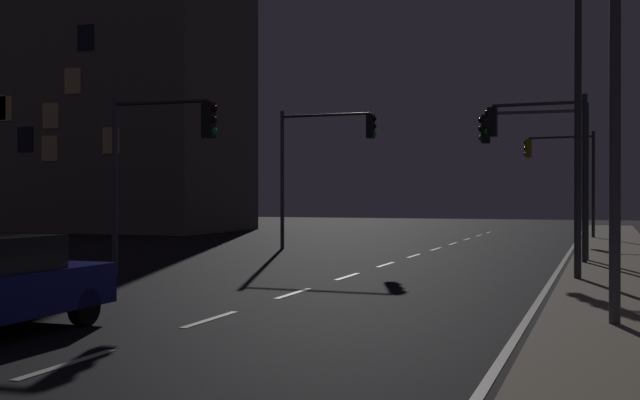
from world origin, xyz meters
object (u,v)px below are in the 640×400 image
object	(u,v)px
traffic_light_far_left	(538,150)
street_lamp_median	(583,101)
traffic_light_mid_left	(159,149)
traffic_light_near_right	(563,164)
traffic_light_overhead_east	(321,151)
traffic_light_far_right	(540,146)
street_lamp_far_end	(609,42)
building_distant	(114,75)

from	to	relation	value
traffic_light_far_left	street_lamp_median	xyz separation A→B (m)	(1.57, -6.35, 0.85)
traffic_light_mid_left	traffic_light_near_right	distance (m)	25.21
traffic_light_overhead_east	traffic_light_far_right	distance (m)	10.13
traffic_light_overhead_east	street_lamp_far_end	size ratio (longest dim) A/B	0.74
traffic_light_overhead_east	street_lamp_far_end	bearing A→B (deg)	-56.73
traffic_light_far_right	building_distant	xyz separation A→B (m)	(-27.86, 17.57, 6.23)
traffic_light_far_left	building_distant	bearing A→B (deg)	148.88
traffic_light_mid_left	traffic_light_near_right	world-z (taller)	traffic_light_near_right
traffic_light_far_right	street_lamp_far_end	bearing A→B (deg)	-80.77
traffic_light_mid_left	building_distant	size ratio (longest dim) A/B	0.25
traffic_light_far_left	street_lamp_far_end	size ratio (longest dim) A/B	0.65
traffic_light_near_right	street_lamp_far_end	size ratio (longest dim) A/B	0.68
traffic_light_near_right	building_distant	size ratio (longest dim) A/B	0.26
traffic_light_far_right	traffic_light_near_right	size ratio (longest dim) A/B	0.99
traffic_light_far_right	street_lamp_median	xyz separation A→B (m)	(1.41, -5.50, 0.76)
street_lamp_median	building_distant	world-z (taller)	building_distant
traffic_light_far_right	traffic_light_far_left	bearing A→B (deg)	100.27
street_lamp_median	building_distant	distance (m)	37.68
street_lamp_median	traffic_light_overhead_east	bearing A→B (deg)	136.12
traffic_light_near_right	street_lamp_median	bearing A→B (deg)	-85.98
traffic_light_mid_left	street_lamp_median	world-z (taller)	street_lamp_median
building_distant	traffic_light_far_left	bearing A→B (deg)	-31.12
street_lamp_far_end	street_lamp_median	distance (m)	6.80
street_lamp_far_end	street_lamp_median	world-z (taller)	street_lamp_far_end
traffic_light_near_right	street_lamp_far_end	bearing A→B (deg)	-85.77
street_lamp_median	building_distant	xyz separation A→B (m)	(-29.28, 23.08, 5.47)
traffic_light_far_right	street_lamp_median	size ratio (longest dim) A/B	0.71
traffic_light_far_left	street_lamp_median	size ratio (longest dim) A/B	0.69
traffic_light_far_right	building_distant	distance (m)	33.53
traffic_light_far_right	street_lamp_far_end	size ratio (longest dim) A/B	0.68
traffic_light_overhead_east	building_distant	distance (m)	23.65
traffic_light_overhead_east	traffic_light_far_right	xyz separation A→B (m)	(9.04, -4.55, -0.26)
street_lamp_median	building_distant	bearing A→B (deg)	141.75
traffic_light_far_left	traffic_light_far_right	bearing A→B (deg)	-79.73
traffic_light_far_left	street_lamp_median	distance (m)	6.60
traffic_light_far_right	building_distant	size ratio (longest dim) A/B	0.26
street_lamp_far_end	building_distant	size ratio (longest dim) A/B	0.39
traffic_light_overhead_east	traffic_light_far_right	size ratio (longest dim) A/B	1.10
traffic_light_far_left	traffic_light_mid_left	world-z (taller)	traffic_light_far_left
street_lamp_far_end	traffic_light_near_right	bearing A→B (deg)	94.23
street_lamp_far_end	street_lamp_median	bearing A→B (deg)	94.90
traffic_light_far_right	traffic_light_mid_left	size ratio (longest dim) A/B	1.05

